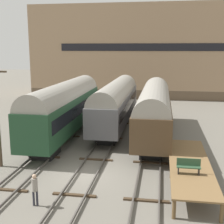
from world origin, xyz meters
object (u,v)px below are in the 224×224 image
train_car_grey (116,101)px  bench (189,166)px  train_car_brown (154,108)px  train_car_green (65,106)px  person_worker (35,187)px

train_car_grey → bench: train_car_grey is taller
train_car_brown → train_car_grey: 5.37m
train_car_green → train_car_grey: size_ratio=0.95×
train_car_brown → bench: 11.84m
train_car_grey → person_worker: train_car_grey is taller
train_car_brown → person_worker: size_ratio=9.24×
train_car_brown → train_car_grey: train_car_brown is taller
bench → train_car_brown: bearing=101.7°
train_car_grey → bench: size_ratio=12.45×
train_car_grey → bench: 16.32m
train_car_brown → bench: (2.38, -11.53, -1.24)m
train_car_brown → person_worker: (-5.95, -14.69, -1.75)m
bench → person_worker: bench is taller
train_car_green → person_worker: 13.52m
train_car_grey → person_worker: bearing=-95.6°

